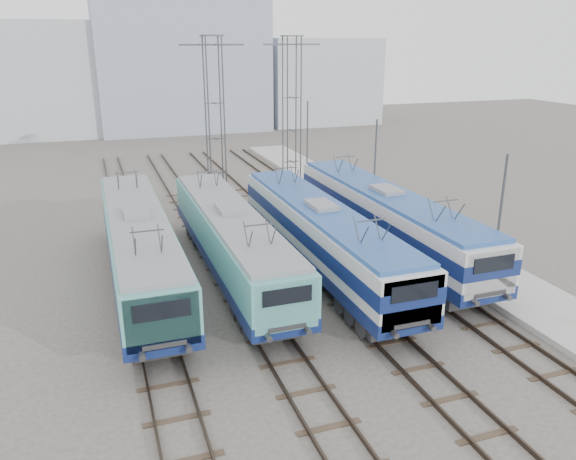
% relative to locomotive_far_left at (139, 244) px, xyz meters
% --- Properties ---
extents(ground, '(160.00, 160.00, 0.00)m').
position_rel_locomotive_far_left_xyz_m(ground, '(6.75, -9.02, -2.26)').
color(ground, '#514C47').
extents(platform, '(4.00, 70.00, 0.30)m').
position_rel_locomotive_far_left_xyz_m(platform, '(16.95, -1.02, -2.11)').
color(platform, '#9E9E99').
rests_on(platform, ground).
extents(locomotive_far_left, '(2.87, 18.12, 3.41)m').
position_rel_locomotive_far_left_xyz_m(locomotive_far_left, '(0.00, 0.00, 0.00)').
color(locomotive_far_left, navy).
rests_on(locomotive_far_left, ground).
extents(locomotive_center_left, '(2.78, 17.53, 3.30)m').
position_rel_locomotive_far_left_xyz_m(locomotive_center_left, '(4.50, -0.45, -0.07)').
color(locomotive_center_left, navy).
rests_on(locomotive_center_left, ground).
extents(locomotive_center_right, '(2.84, 17.97, 3.38)m').
position_rel_locomotive_far_left_xyz_m(locomotive_center_right, '(9.00, -1.57, 0.04)').
color(locomotive_center_right, navy).
rests_on(locomotive_center_right, ground).
extents(locomotive_far_right, '(2.90, 18.33, 3.45)m').
position_rel_locomotive_far_left_xyz_m(locomotive_far_right, '(13.50, -0.17, 0.08)').
color(locomotive_far_right, navy).
rests_on(locomotive_far_right, ground).
extents(catenary_tower_west, '(4.50, 1.20, 12.00)m').
position_rel_locomotive_far_left_xyz_m(catenary_tower_west, '(6.75, 12.98, 4.39)').
color(catenary_tower_west, '#3F4247').
rests_on(catenary_tower_west, ground).
extents(catenary_tower_east, '(4.50, 1.20, 12.00)m').
position_rel_locomotive_far_left_xyz_m(catenary_tower_east, '(13.25, 14.98, 4.39)').
color(catenary_tower_east, '#3F4247').
rests_on(catenary_tower_east, ground).
extents(mast_front, '(0.12, 0.12, 7.00)m').
position_rel_locomotive_far_left_xyz_m(mast_front, '(15.35, -7.02, 1.24)').
color(mast_front, '#3F4247').
rests_on(mast_front, ground).
extents(mast_mid, '(0.12, 0.12, 7.00)m').
position_rel_locomotive_far_left_xyz_m(mast_mid, '(15.35, 4.98, 1.24)').
color(mast_mid, '#3F4247').
rests_on(mast_mid, ground).
extents(mast_rear, '(0.12, 0.12, 7.00)m').
position_rel_locomotive_far_left_xyz_m(mast_rear, '(15.35, 16.98, 1.24)').
color(mast_rear, '#3F4247').
rests_on(mast_rear, ground).
extents(building_west, '(18.00, 12.00, 14.00)m').
position_rel_locomotive_far_left_xyz_m(building_west, '(-7.25, 52.98, 4.74)').
color(building_west, '#A7AFB9').
rests_on(building_west, ground).
extents(building_center, '(22.00, 14.00, 18.00)m').
position_rel_locomotive_far_left_xyz_m(building_center, '(10.75, 52.98, 6.74)').
color(building_center, '#8E99AC').
rests_on(building_center, ground).
extents(building_east, '(16.00, 12.00, 12.00)m').
position_rel_locomotive_far_left_xyz_m(building_east, '(30.75, 52.98, 3.74)').
color(building_east, '#A7AFB9').
rests_on(building_east, ground).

